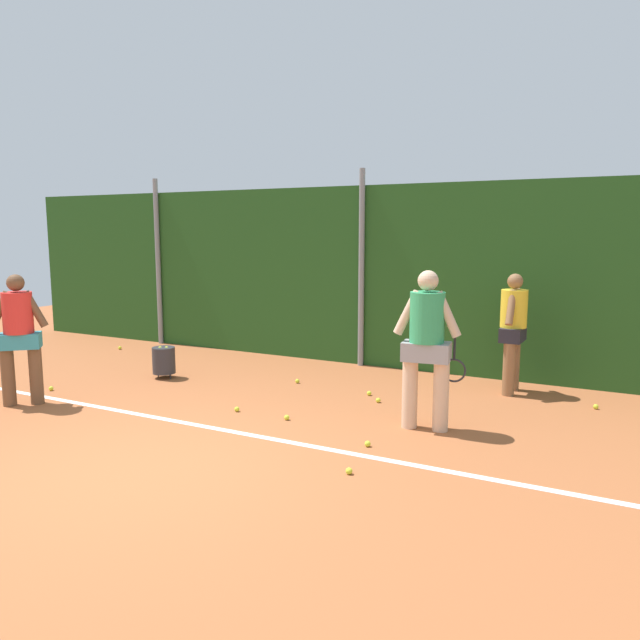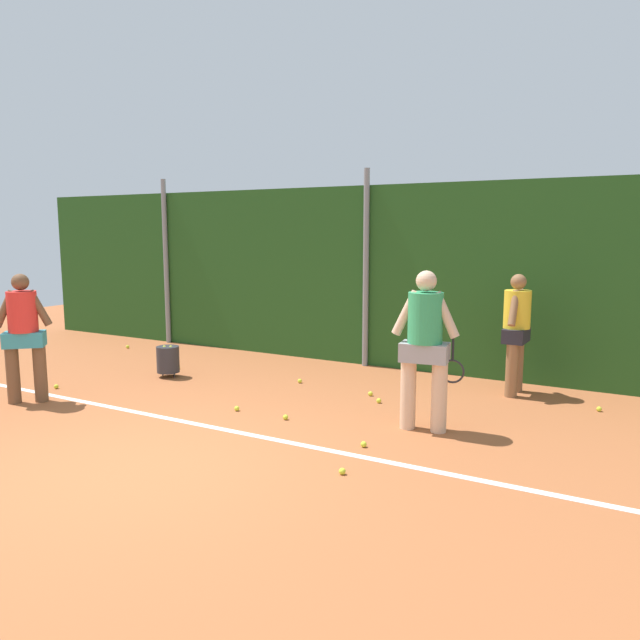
{
  "view_description": "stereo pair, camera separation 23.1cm",
  "coord_description": "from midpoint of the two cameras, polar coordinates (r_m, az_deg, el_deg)",
  "views": [
    {
      "loc": [
        4.25,
        -4.32,
        2.34
      ],
      "look_at": [
        0.57,
        2.69,
        1.18
      ],
      "focal_mm": 34.37,
      "sensor_mm": 36.0,
      "label": 1
    },
    {
      "loc": [
        4.45,
        -4.21,
        2.34
      ],
      "look_at": [
        0.57,
        2.69,
        1.18
      ],
      "focal_mm": 34.37,
      "sensor_mm": 36.0,
      "label": 2
    }
  ],
  "objects": [
    {
      "name": "tennis_ball_5",
      "position": [
        8.14,
        -8.56,
        -8.22
      ],
      "size": [
        0.07,
        0.07,
        0.07
      ],
      "primitive_type": "sphere",
      "color": "#CCDB33",
      "rests_on": "ground_plane"
    },
    {
      "name": "tennis_ball_3",
      "position": [
        6.1,
        1.61,
        -13.88
      ],
      "size": [
        0.07,
        0.07,
        0.07
      ],
      "primitive_type": "sphere",
      "color": "#CCDB33",
      "rests_on": "ground_plane"
    },
    {
      "name": "tennis_ball_1",
      "position": [
        7.73,
        -3.98,
        -9.05
      ],
      "size": [
        0.07,
        0.07,
        0.07
      ],
      "primitive_type": "sphere",
      "color": "#CCDB33",
      "rests_on": "ground_plane"
    },
    {
      "name": "court_baseline_paint",
      "position": [
        7.46,
        -9.86,
        -10.05
      ],
      "size": [
        11.57,
        0.1,
        0.01
      ],
      "primitive_type": "cube",
      "color": "white",
      "rests_on": "ground_plane"
    },
    {
      "name": "tennis_ball_4",
      "position": [
        12.83,
        -18.63,
        -2.47
      ],
      "size": [
        0.07,
        0.07,
        0.07
      ],
      "primitive_type": "sphere",
      "color": "#CCDB33",
      "rests_on": "ground_plane"
    },
    {
      "name": "player_foreground_near",
      "position": [
        9.15,
        -26.88,
        -1.03
      ],
      "size": [
        0.58,
        0.58,
        1.77
      ],
      "rotation": [
        0.0,
        0.0,
        0.75
      ],
      "color": "brown",
      "rests_on": "ground_plane"
    },
    {
      "name": "player_backcourt_far",
      "position": [
        9.18,
        16.86,
        -0.58
      ],
      "size": [
        0.37,
        0.73,
        1.73
      ],
      "rotation": [
        0.0,
        0.0,
        1.55
      ],
      "color": "#8C603D",
      "rests_on": "ground_plane"
    },
    {
      "name": "ground_plane",
      "position": [
        7.67,
        -8.55,
        -9.52
      ],
      "size": [
        24.36,
        24.36,
        0.0
      ],
      "primitive_type": "plane",
      "color": "#A85B33"
    },
    {
      "name": "tennis_ball_8",
      "position": [
        9.52,
        -2.82,
        -5.7
      ],
      "size": [
        0.07,
        0.07,
        0.07
      ],
      "primitive_type": "sphere",
      "color": "#CCDB33",
      "rests_on": "ground_plane"
    },
    {
      "name": "tennis_ball_11",
      "position": [
        10.71,
        -14.11,
        -4.36
      ],
      "size": [
        0.07,
        0.07,
        0.07
      ],
      "primitive_type": "sphere",
      "color": "#CCDB33",
      "rests_on": "ground_plane"
    },
    {
      "name": "tennis_ball_6",
      "position": [
        6.83,
        3.47,
        -11.44
      ],
      "size": [
        0.07,
        0.07,
        0.07
      ],
      "primitive_type": "sphere",
      "color": "#CCDB33",
      "rests_on": "ground_plane"
    },
    {
      "name": "fence_post_center",
      "position": [
        10.54,
        3.25,
        4.77
      ],
      "size": [
        0.1,
        0.1,
        3.38
      ],
      "primitive_type": "cylinder",
      "color": "gray",
      "rests_on": "ground_plane"
    },
    {
      "name": "tennis_ball_9",
      "position": [
        8.9,
        23.61,
        -7.41
      ],
      "size": [
        0.07,
        0.07,
        0.07
      ],
      "primitive_type": "sphere",
      "color": "#CCDB33",
      "rests_on": "ground_plane"
    },
    {
      "name": "fence_post_left",
      "position": [
        13.1,
        -15.33,
        5.19
      ],
      "size": [
        0.1,
        0.1,
        3.38
      ],
      "primitive_type": "cylinder",
      "color": "gray",
      "rests_on": "ground_plane"
    },
    {
      "name": "tennis_ball_7",
      "position": [
        8.49,
        4.66,
        -7.46
      ],
      "size": [
        0.07,
        0.07,
        0.07
      ],
      "primitive_type": "sphere",
      "color": "#CCDB33",
      "rests_on": "ground_plane"
    },
    {
      "name": "hedge_fence_backdrop",
      "position": [
        10.71,
        3.63,
        4.08
      ],
      "size": [
        15.83,
        0.25,
        3.1
      ],
      "primitive_type": "cube",
      "color": "#23511E",
      "rests_on": "ground_plane"
    },
    {
      "name": "ball_hopper",
      "position": [
        10.12,
        -14.98,
        -3.63
      ],
      "size": [
        0.36,
        0.36,
        0.51
      ],
      "color": "#2D2D33",
      "rests_on": "ground_plane"
    },
    {
      "name": "tennis_ball_10",
      "position": [
        10.89,
        -15.25,
        -4.19
      ],
      "size": [
        0.07,
        0.07,
        0.07
      ],
      "primitive_type": "sphere",
      "color": "#CCDB33",
      "rests_on": "ground_plane"
    },
    {
      "name": "tennis_ball_0",
      "position": [
        8.83,
        3.85,
        -6.83
      ],
      "size": [
        0.07,
        0.07,
        0.07
      ],
      "primitive_type": "sphere",
      "color": "#CCDB33",
      "rests_on": "ground_plane"
    },
    {
      "name": "player_midcourt",
      "position": [
        7.23,
        9.02,
        -1.99
      ],
      "size": [
        0.84,
        0.4,
        1.89
      ],
      "rotation": [
        0.0,
        0.0,
        0.15
      ],
      "color": "beige",
      "rests_on": "ground_plane"
    },
    {
      "name": "tennis_ball_2",
      "position": [
        9.95,
        -24.37,
        -5.83
      ],
      "size": [
        0.07,
        0.07,
        0.07
      ],
      "primitive_type": "sphere",
      "color": "#CCDB33",
      "rests_on": "ground_plane"
    }
  ]
}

